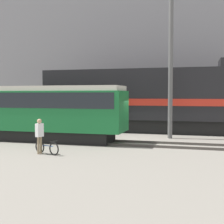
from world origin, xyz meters
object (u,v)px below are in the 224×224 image
at_px(person, 39,133).
at_px(utility_pole_left, 171,68).
at_px(streetcar, 24,109).
at_px(bicycle, 47,148).
at_px(freight_locomotive, 150,99).

bearing_deg(person, utility_pole_left, 51.77).
height_order(streetcar, utility_pole_left, utility_pole_left).
xyz_separation_m(bicycle, utility_pole_left, (5.25, 7.13, 4.28)).
relative_size(freight_locomotive, person, 9.57).
bearing_deg(freight_locomotive, utility_pole_left, -60.27).
bearing_deg(freight_locomotive, streetcar, -137.65).
bearing_deg(bicycle, person, -178.30).
bearing_deg(bicycle, freight_locomotive, 71.62).
bearing_deg(utility_pole_left, streetcar, -160.12).
height_order(freight_locomotive, bicycle, freight_locomotive).
relative_size(bicycle, utility_pole_left, 0.17).
xyz_separation_m(streetcar, bicycle, (3.57, -3.94, -1.62)).
distance_m(freight_locomotive, bicycle, 11.09).
height_order(freight_locomotive, utility_pole_left, utility_pole_left).
bearing_deg(streetcar, utility_pole_left, 19.88).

